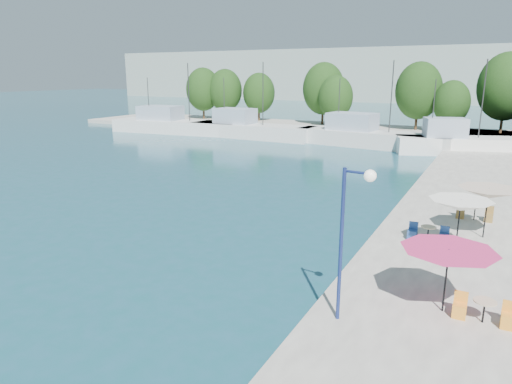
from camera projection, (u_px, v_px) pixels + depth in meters
The scene contains 21 objects.
quay_far at pixel (351, 131), 66.45m from camera, with size 90.00×16.00×0.60m, color gray.
hill_west at pixel (369, 75), 154.02m from camera, with size 180.00×40.00×16.00m, color #8F9C91.
trawler_01 at pixel (175, 125), 66.36m from camera, with size 19.98×7.03×10.20m.
trawler_02 at pixel (249, 129), 61.32m from camera, with size 17.36×4.92×10.20m.
trawler_03 at pixel (369, 137), 53.87m from camera, with size 18.65×6.86×10.20m.
trawler_04 at pixel (460, 144), 48.54m from camera, with size 14.15×8.00×10.20m.
tree_01 at pixel (203, 89), 79.76m from camera, with size 5.96×5.96×8.83m.
tree_02 at pixel (225, 90), 78.70m from camera, with size 5.80×5.80×8.59m.
tree_03 at pixel (259, 93), 76.85m from camera, with size 5.38×5.38×7.96m.
tree_04 at pixel (323, 89), 70.92m from camera, with size 6.44×6.44×9.53m.
tree_05 at pixel (336, 97), 67.49m from camera, with size 5.12×5.12×7.57m.
tree_06 at pixel (419, 91), 63.65m from camera, with size 6.37×6.37×9.43m.
tree_07 at pixel (452, 103), 60.57m from camera, with size 4.70×4.70×6.96m.
tree_08 at pixel (506, 87), 59.81m from camera, with size 7.14×7.14×10.58m.
umbrella_pink at pixel (448, 257), 14.79m from camera, with size 3.10×3.10×2.19m.
umbrella_white at pixel (460, 205), 19.57m from camera, with size 2.68×2.68×2.49m.
umbrella_cream at pixel (489, 193), 21.60m from camera, with size 2.80×2.80×2.47m.
cafe_table_01 at pixel (483, 314), 14.50m from camera, with size 1.82×0.70×0.76m.
cafe_table_02 at pixel (428, 236), 21.50m from camera, with size 1.82×0.70×0.76m.
cafe_table_03 at pixel (474, 215), 24.74m from camera, with size 1.82×0.70×0.76m.
street_lamp at pixel (352, 218), 13.76m from camera, with size 1.03×0.36×5.03m.
Camera 1 is at (10.90, 1.66, 8.29)m, focal length 32.00 mm.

